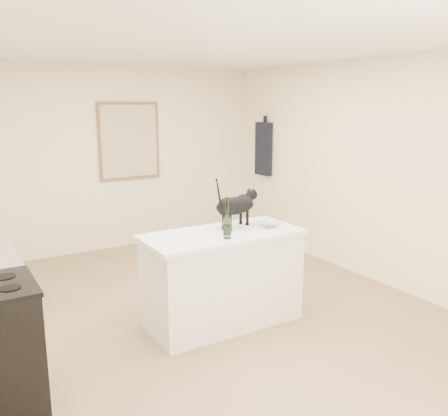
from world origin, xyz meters
TOP-DOWN VIEW (x-y plane):
  - floor at (0.00, 0.00)m, footprint 5.50×5.50m
  - ceiling at (0.00, 0.00)m, footprint 5.50×5.50m
  - wall_back at (0.00, 2.75)m, footprint 4.50×0.00m
  - wall_right at (2.25, 0.00)m, footprint 0.00×5.50m
  - island_base at (0.10, -0.20)m, footprint 1.44×0.67m
  - island_top at (0.10, -0.20)m, footprint 1.50×0.70m
  - artwork_frame at (0.30, 2.72)m, footprint 0.90×0.03m
  - artwork_canvas at (0.30, 2.70)m, footprint 0.82×0.00m
  - hanging_garment at (2.19, 2.05)m, footprint 0.08×0.34m
  - black_cat at (0.31, -0.10)m, footprint 0.57×0.34m
  - wine_bottle at (0.04, -0.39)m, footprint 0.07×0.07m
  - glass_bowl at (0.59, -0.28)m, footprint 0.26×0.26m

SIDE VIEW (x-z plane):
  - floor at x=0.00m, z-range 0.00..0.00m
  - island_base at x=0.10m, z-range 0.00..0.86m
  - island_top at x=0.10m, z-range 0.86..0.90m
  - glass_bowl at x=0.59m, z-range 0.90..0.95m
  - wine_bottle at x=0.04m, z-range 0.90..1.23m
  - black_cat at x=0.31m, z-range 0.90..1.28m
  - wall_back at x=0.00m, z-range -0.95..3.55m
  - wall_right at x=2.25m, z-range -1.45..4.05m
  - hanging_garment at x=2.19m, z-range 1.00..1.80m
  - artwork_frame at x=0.30m, z-range 1.00..2.10m
  - artwork_canvas at x=0.30m, z-range 1.04..2.06m
  - ceiling at x=0.00m, z-range 2.60..2.60m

